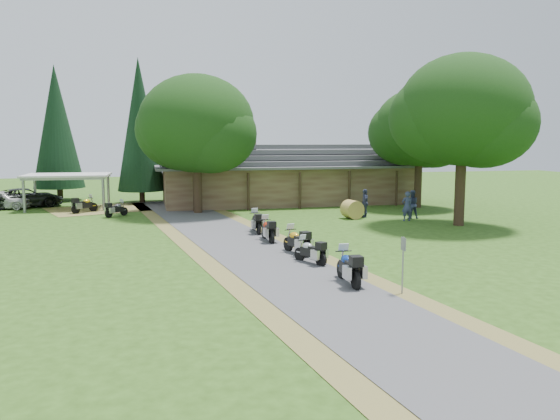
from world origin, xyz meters
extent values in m
plane|color=#2A4714|center=(0.00, 0.00, 0.00)|extent=(120.00, 120.00, 0.00)
plane|color=#464648|center=(-0.50, 4.00, 0.00)|extent=(51.95, 51.95, 0.00)
imported|color=silver|center=(-16.09, 24.52, 0.91)|extent=(3.09, 5.75, 1.82)
imported|color=black|center=(-14.50, 25.38, 1.13)|extent=(4.21, 6.37, 2.25)
imported|color=navy|center=(11.00, 11.75, 1.13)|extent=(0.64, 0.46, 2.25)
imported|color=navy|center=(11.83, 12.68, 1.12)|extent=(0.73, 0.59, 2.23)
imported|color=navy|center=(9.04, 14.03, 1.13)|extent=(0.56, 0.71, 2.26)
cylinder|color=olive|center=(7.96, 13.62, 0.62)|extent=(1.38, 1.29, 1.23)
cone|color=black|center=(-5.75, 26.53, 5.96)|extent=(3.89, 3.89, 11.92)
cone|color=black|center=(-12.66, 29.85, 5.77)|extent=(4.24, 4.24, 11.54)
camera|label=1|loc=(-5.31, -20.34, 5.28)|focal=35.00mm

